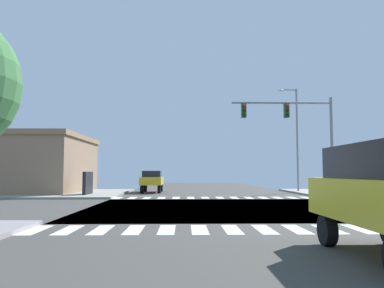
# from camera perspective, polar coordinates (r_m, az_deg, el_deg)

# --- Properties ---
(ground) EXTENTS (90.00, 90.00, 0.05)m
(ground) POSITION_cam_1_polar(r_m,az_deg,el_deg) (19.39, 5.45, -9.49)
(ground) COLOR #403F3B
(sidewalk_corner_ne) EXTENTS (12.00, 12.00, 0.14)m
(sidewalk_corner_ne) POSITION_cam_1_polar(r_m,az_deg,el_deg) (34.75, 24.93, -6.62)
(sidewalk_corner_ne) COLOR gray
(sidewalk_corner_ne) RESTS_ON ground
(sidewalk_corner_nw) EXTENTS (12.00, 12.00, 0.14)m
(sidewalk_corner_nw) POSITION_cam_1_polar(r_m,az_deg,el_deg) (33.03, -20.43, -6.90)
(sidewalk_corner_nw) COLOR gray
(sidewalk_corner_nw) RESTS_ON ground
(crosswalk_near) EXTENTS (13.50, 2.00, 0.01)m
(crosswalk_near) POSITION_cam_1_polar(r_m,az_deg,el_deg) (12.17, 8.36, -12.47)
(crosswalk_near) COLOR silver
(crosswalk_near) RESTS_ON ground
(crosswalk_far) EXTENTS (13.50, 2.00, 0.01)m
(crosswalk_far) POSITION_cam_1_polar(r_m,az_deg,el_deg) (26.61, 3.06, -8.00)
(crosswalk_far) COLOR silver
(crosswalk_far) RESTS_ON ground
(traffic_signal_mast) EXTENTS (7.09, 0.55, 7.02)m
(traffic_signal_mast) POSITION_cam_1_polar(r_m,az_deg,el_deg) (27.66, 14.90, 3.05)
(traffic_signal_mast) COLOR gray
(traffic_signal_mast) RESTS_ON ground
(street_lamp) EXTENTS (1.78, 0.32, 9.18)m
(street_lamp) POSITION_cam_1_polar(r_m,az_deg,el_deg) (34.97, 15.04, 1.90)
(street_lamp) COLOR gray
(street_lamp) RESTS_ON ground
(sedan_leading_2) EXTENTS (1.80, 4.30, 1.88)m
(sedan_leading_2) POSITION_cam_1_polar(r_m,az_deg,el_deg) (33.79, -5.97, -5.29)
(sedan_leading_2) COLOR black
(sedan_leading_2) RESTS_ON ground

